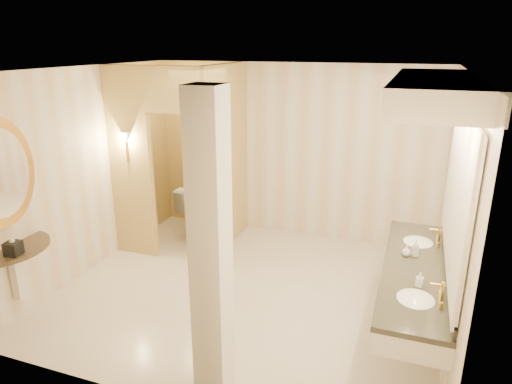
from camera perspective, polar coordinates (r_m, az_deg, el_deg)
floor at (r=5.89m, az=-1.10°, el=-12.20°), size 4.50×4.50×0.00m
ceiling at (r=5.08m, az=-1.29°, el=15.06°), size 4.50×4.50×0.00m
wall_back at (r=7.17m, az=4.52°, el=5.03°), size 4.50×0.02×2.70m
wall_front at (r=3.67m, az=-12.49°, el=-8.65°), size 4.50×0.02×2.70m
wall_left at (r=6.45m, az=-20.23°, el=2.45°), size 0.02×4.00×2.70m
wall_right at (r=5.03m, az=23.54°, el=-2.27°), size 0.02×4.00×2.70m
toilet_closet at (r=6.61m, az=-7.31°, el=4.13°), size 1.50×1.55×2.70m
wall_sconce at (r=6.50m, az=-15.98°, el=6.46°), size 0.14×0.14×0.42m
vanity at (r=4.55m, az=20.84°, el=-0.31°), size 0.75×2.52×2.09m
console_shelf at (r=5.48m, az=-29.10°, el=-1.60°), size 0.91×0.91×1.91m
pillar at (r=3.72m, az=-5.68°, el=-7.87°), size 0.27×0.27×2.70m
tissue_box at (r=5.38m, az=-28.07°, el=-6.24°), size 0.17×0.17×0.15m
toilet at (r=7.46m, az=-7.16°, el=-2.02°), size 0.47×0.82×0.83m
soap_bottle_a at (r=4.44m, az=19.79°, el=-10.26°), size 0.07×0.07×0.13m
soap_bottle_b at (r=4.99m, az=18.28°, el=-7.00°), size 0.10×0.10×0.11m
soap_bottle_c at (r=4.99m, az=19.32°, el=-6.61°), size 0.10×0.10×0.19m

